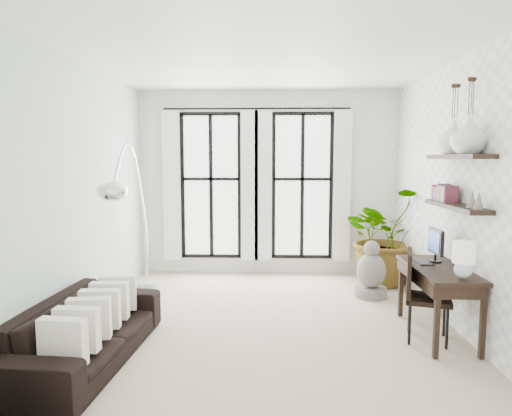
{
  "coord_description": "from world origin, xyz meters",
  "views": [
    {
      "loc": [
        0.03,
        -5.52,
        2.03
      ],
      "look_at": [
        -0.14,
        0.3,
        1.4
      ],
      "focal_mm": 32.0,
      "sensor_mm": 36.0,
      "label": 1
    }
  ],
  "objects_px": {
    "plant": "(385,236)",
    "buddha": "(371,273)",
    "sofa": "(85,331)",
    "desk_chair": "(420,290)",
    "arc_lamp": "(132,182)",
    "desk": "(439,273)"
  },
  "relations": [
    {
      "from": "plant",
      "to": "buddha",
      "type": "xyz_separation_m",
      "value": [
        -0.38,
        -0.75,
        -0.44
      ]
    },
    {
      "from": "sofa",
      "to": "buddha",
      "type": "relative_size",
      "value": 2.61
    },
    {
      "from": "desk_chair",
      "to": "buddha",
      "type": "xyz_separation_m",
      "value": [
        -0.19,
        1.58,
        -0.22
      ]
    },
    {
      "from": "plant",
      "to": "desk_chair",
      "type": "xyz_separation_m",
      "value": [
        -0.19,
        -2.33,
        -0.22
      ]
    },
    {
      "from": "desk_chair",
      "to": "buddha",
      "type": "relative_size",
      "value": 1.19
    },
    {
      "from": "arc_lamp",
      "to": "plant",
      "type": "bearing_deg",
      "value": 24.87
    },
    {
      "from": "sofa",
      "to": "desk",
      "type": "distance_m",
      "value": 3.84
    },
    {
      "from": "arc_lamp",
      "to": "buddha",
      "type": "distance_m",
      "value": 3.63
    },
    {
      "from": "buddha",
      "to": "desk_chair",
      "type": "bearing_deg",
      "value": -83.26
    },
    {
      "from": "plant",
      "to": "arc_lamp",
      "type": "bearing_deg",
      "value": -155.13
    },
    {
      "from": "desk",
      "to": "arc_lamp",
      "type": "distance_m",
      "value": 3.83
    },
    {
      "from": "buddha",
      "to": "desk",
      "type": "bearing_deg",
      "value": -74.51
    },
    {
      "from": "buddha",
      "to": "sofa",
      "type": "bearing_deg",
      "value": -145.74
    },
    {
      "from": "plant",
      "to": "desk_chair",
      "type": "distance_m",
      "value": 2.35
    },
    {
      "from": "plant",
      "to": "desk",
      "type": "xyz_separation_m",
      "value": [
        0.04,
        -2.27,
        -0.04
      ]
    },
    {
      "from": "desk_chair",
      "to": "arc_lamp",
      "type": "height_order",
      "value": "arc_lamp"
    },
    {
      "from": "sofa",
      "to": "buddha",
      "type": "height_order",
      "value": "buddha"
    },
    {
      "from": "desk_chair",
      "to": "plant",
      "type": "bearing_deg",
      "value": 101.72
    },
    {
      "from": "desk",
      "to": "desk_chair",
      "type": "height_order",
      "value": "desk"
    },
    {
      "from": "desk",
      "to": "arc_lamp",
      "type": "xyz_separation_m",
      "value": [
        -3.64,
        0.6,
        1.0
      ]
    },
    {
      "from": "plant",
      "to": "desk_chair",
      "type": "height_order",
      "value": "plant"
    },
    {
      "from": "sofa",
      "to": "desk",
      "type": "xyz_separation_m",
      "value": [
        3.74,
        0.75,
        0.42
      ]
    }
  ]
}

